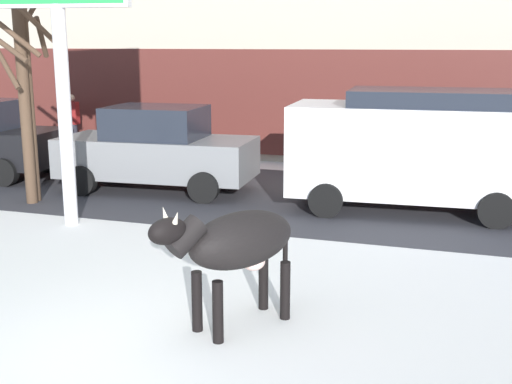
{
  "coord_description": "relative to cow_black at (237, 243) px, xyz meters",
  "views": [
    {
      "loc": [
        3.3,
        -5.36,
        3.18
      ],
      "look_at": [
        0.48,
        3.31,
        1.1
      ],
      "focal_mm": 46.15,
      "sensor_mm": 36.0,
      "label": 1
    }
  ],
  "objects": [
    {
      "name": "bare_tree_left_lot",
      "position": [
        -5.94,
        4.27,
        1.07
      ],
      "size": [
        1.09,
        0.76,
        3.91
      ],
      "color": "#4C3828",
      "rests_on": "ground"
    },
    {
      "name": "road_strip",
      "position": [
        -0.93,
        6.39,
        -0.99
      ],
      "size": [
        60.0,
        5.6,
        0.01
      ],
      "primitive_type": "cube",
      "color": "#333338",
      "rests_on": "ground"
    },
    {
      "name": "cow_black",
      "position": [
        0.0,
        0.0,
        0.0
      ],
      "size": [
        1.36,
        1.83,
        1.54
      ],
      "color": "black",
      "rests_on": "ground"
    },
    {
      "name": "pedestrian_near_billboard",
      "position": [
        -8.48,
        9.72,
        -0.11
      ],
      "size": [
        0.36,
        0.24,
        1.73
      ],
      "color": "#282833",
      "rests_on": "ground"
    },
    {
      "name": "ground_plane",
      "position": [
        -0.93,
        -1.25,
        -0.99
      ],
      "size": [
        120.0,
        120.0,
        0.0
      ],
      "primitive_type": "plane",
      "color": "white"
    },
    {
      "name": "bare_tree_right_lot",
      "position": [
        -5.97,
        4.46,
        1.69
      ],
      "size": [
        1.59,
        1.38,
        4.98
      ],
      "color": "#4C3828",
      "rests_on": "ground"
    },
    {
      "name": "car_grey_sedan",
      "position": [
        -4.05,
        6.17,
        -0.09
      ],
      "size": [
        4.3,
        2.19,
        1.84
      ],
      "color": "slate",
      "rests_on": "ground"
    },
    {
      "name": "car_white_van",
      "position": [
        1.41,
        6.1,
        0.25
      ],
      "size": [
        4.71,
        2.35,
        2.32
      ],
      "color": "white",
      "rests_on": "ground"
    }
  ]
}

